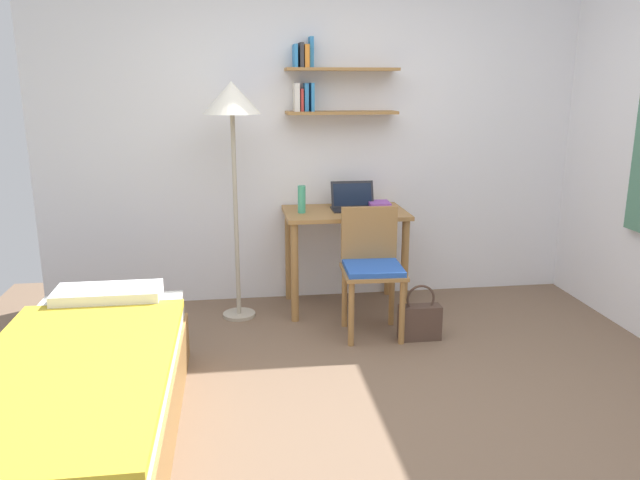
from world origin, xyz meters
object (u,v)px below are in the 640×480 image
Objects in this scene: handbag at (420,321)px; book_stack at (379,205)px; bed at (81,402)px; water_bottle at (302,199)px; desk at (345,231)px; desk_chair at (372,264)px; standing_lamp at (232,111)px; laptop at (353,202)px.

book_stack is at bearing 99.61° from handbag.
bed is 9.90× the size of water_bottle.
desk is 0.33m from book_stack.
desk is 1.05× the size of desk_chair.
standing_lamp is at bearing -172.92° from book_stack.
bed is at bearing -136.29° from book_stack.
handbag is (1.96, 1.02, -0.11)m from bed.
desk is 2.74× the size of laptop.
water_bottle is at bearing -173.03° from book_stack.
book_stack reaches higher than desk.
standing_lamp is 1.31m from book_stack.
desk is at bearing -145.02° from laptop.
bed reaches higher than handbag.
desk_chair reaches higher than book_stack.
bed is 2.19m from standing_lamp.
standing_lamp is at bearing 65.15° from bed.
desk_chair is (1.66, 1.20, 0.25)m from bed.
laptop is at bearing 47.13° from bed.
book_stack is at bearing 9.20° from desk.
handbag is (0.30, -0.17, -0.36)m from desk_chair.
handbag is at bearing 27.55° from bed.
handbag is at bearing -30.02° from desk_chair.
laptop reaches higher than desk_chair.
standing_lamp reaches higher than handbag.
bed is 2.21m from handbag.
standing_lamp is (0.75, 1.62, 1.27)m from bed.
laptop reaches higher than handbag.
bed is 2.35m from desk.
laptop is at bearing 9.07° from standing_lamp.
laptop is 1.64× the size of water_bottle.
book_stack is (0.27, 0.04, 0.18)m from desk.
desk_chair is 1.43m from standing_lamp.
book_stack reaches higher than handbag.
bed is at bearing -132.41° from desk.
book_stack is (1.09, 0.13, -0.72)m from standing_lamp.
bed is 2.06m from desk_chair.
book_stack is at bearing 43.71° from bed.
bed is 2.32× the size of desk_chair.
bed is 2.21× the size of desk.
standing_lamp is 6.89× the size of book_stack.
bed is 5.19× the size of handbag.
water_bottle is at bearing -168.73° from laptop.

